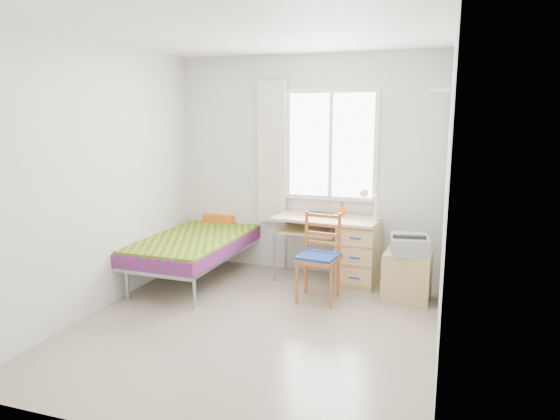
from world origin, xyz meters
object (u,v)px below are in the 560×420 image
object	(u,v)px
desk	(353,248)
chair	(320,251)
bed	(204,240)
cabinet	(407,276)
printer	(410,244)

from	to	relation	value
desk	chair	distance (m)	0.66
bed	cabinet	size ratio (longest dim) A/B	4.10
desk	printer	xyz separation A→B (m)	(0.65, -0.37, 0.20)
desk	printer	distance (m)	0.77
bed	chair	distance (m)	1.55
bed	printer	size ratio (longest dim) A/B	4.44
desk	printer	world-z (taller)	desk
printer	chair	bearing A→B (deg)	-172.90
desk	chair	size ratio (longest dim) A/B	1.35
chair	cabinet	size ratio (longest dim) A/B	1.78
bed	cabinet	bearing A→B (deg)	-0.12
bed	cabinet	distance (m)	2.39
bed	chair	world-z (taller)	chair
bed	printer	bearing A→B (deg)	-0.57
bed	desk	bearing A→B (deg)	10.68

